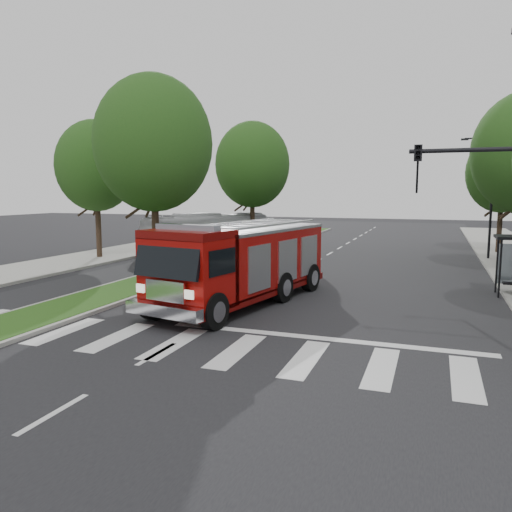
{
  "coord_description": "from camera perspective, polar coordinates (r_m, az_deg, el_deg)",
  "views": [
    {
      "loc": [
        7.14,
        -15.67,
        4.49
      ],
      "look_at": [
        0.1,
        3.87,
        1.8
      ],
      "focal_mm": 35.0,
      "sensor_mm": 36.0,
      "label": 1
    }
  ],
  "objects": [
    {
      "name": "median",
      "position": [
        36.41,
        -1.5,
        0.42
      ],
      "size": [
        3.0,
        50.0,
        0.15
      ],
      "color": "gray",
      "rests_on": "ground"
    },
    {
      "name": "tree_right_far",
      "position": [
        39.93,
        26.38,
        8.55
      ],
      "size": [
        5.0,
        5.0,
        8.73
      ],
      "color": "black",
      "rests_on": "ground"
    },
    {
      "name": "fire_engine",
      "position": [
        19.98,
        -1.59,
        -0.87
      ],
      "size": [
        4.71,
        10.14,
        3.39
      ],
      "rotation": [
        0.0,
        0.0,
        -0.19
      ],
      "color": "#560604",
      "rests_on": "ground"
    },
    {
      "name": "tree_median_far",
      "position": [
        38.06,
        -0.42,
        10.39
      ],
      "size": [
        5.6,
        5.6,
        9.72
      ],
      "color": "black",
      "rests_on": "ground"
    },
    {
      "name": "streetlight_right_far",
      "position": [
        35.81,
        25.13,
        6.67
      ],
      "size": [
        2.11,
        0.2,
        8.0
      ],
      "color": "black",
      "rests_on": "ground"
    },
    {
      "name": "sidewalk_left",
      "position": [
        33.86,
        -20.15,
        -0.57
      ],
      "size": [
        5.0,
        80.0,
        0.15
      ],
      "primitive_type": "cube",
      "color": "gray",
      "rests_on": "ground"
    },
    {
      "name": "tree_left_mid",
      "position": [
        34.86,
        -17.82,
        9.78
      ],
      "size": [
        5.2,
        5.2,
        9.16
      ],
      "color": "black",
      "rests_on": "ground"
    },
    {
      "name": "city_bus",
      "position": [
        36.7,
        -5.49,
        2.64
      ],
      "size": [
        6.47,
        10.73,
        2.96
      ],
      "primitive_type": "imported",
      "rotation": [
        0.0,
        0.0,
        -0.41
      ],
      "color": "#B6B5BA",
      "rests_on": "ground"
    },
    {
      "name": "tree_median_near",
      "position": [
        25.45,
        -11.66,
        12.47
      ],
      "size": [
        5.8,
        5.8,
        10.16
      ],
      "color": "black",
      "rests_on": "ground"
    },
    {
      "name": "ground",
      "position": [
        17.79,
        -4.58,
        -7.26
      ],
      "size": [
        140.0,
        140.0,
        0.0
      ],
      "primitive_type": "plane",
      "color": "black",
      "rests_on": "ground"
    }
  ]
}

